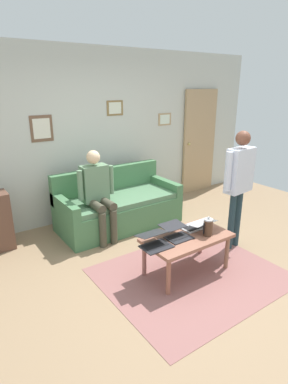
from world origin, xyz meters
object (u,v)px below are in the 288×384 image
at_px(interior_door, 199,142).
at_px(person_standing, 239,176).
at_px(couch, 118,207).
at_px(laptop_left, 177,233).
at_px(laptop_right, 155,242).
at_px(laptop_center, 197,225).
at_px(coffee_table, 187,241).
at_px(french_press, 208,227).
at_px(person_seated, 98,190).

relative_size(interior_door, person_standing, 1.29).
height_order(couch, laptop_left, couch).
height_order(laptop_left, laptop_right, laptop_right).
relative_size(couch, person_standing, 1.17).
bearing_deg(laptop_left, laptop_center, -175.20).
bearing_deg(coffee_table, laptop_right, -4.30).
xyz_separation_m(laptop_center, laptop_right, (0.68, 0.05, 0.00)).
xyz_separation_m(laptop_center, person_standing, (-0.71, -0.00, 0.51)).
xyz_separation_m(interior_door, laptop_center, (2.06, 2.11, -0.52)).
xyz_separation_m(french_press, person_standing, (-0.73, -0.20, 0.45)).
bearing_deg(coffee_table, laptop_center, -159.02).
height_order(laptop_left, person_seated, person_seated).
bearing_deg(laptop_left, person_standing, -178.22).
distance_m(coffee_table, person_standing, 1.13).
bearing_deg(couch, interior_door, -165.69).
distance_m(couch, laptop_right, 1.66).
distance_m(couch, french_press, 1.76).
bearing_deg(person_standing, french_press, 15.70).
bearing_deg(person_seated, coffee_table, 107.45).
height_order(coffee_table, person_standing, person_standing).
relative_size(laptop_right, person_standing, 0.21).
distance_m(laptop_left, laptop_right, 0.33).
distance_m(laptop_left, laptop_center, 0.34).
relative_size(laptop_center, laptop_right, 1.05).
relative_size(laptop_left, person_standing, 0.21).
bearing_deg(laptop_center, laptop_left, 4.80).
xyz_separation_m(laptop_left, laptop_center, (-0.34, -0.03, -0.00)).
height_order(interior_door, laptop_left, interior_door).
relative_size(interior_door, laptop_left, 6.20).
relative_size(laptop_left, laptop_right, 1.00).
height_order(couch, laptop_right, couch).
distance_m(couch, laptop_center, 1.56).
height_order(laptop_center, person_seated, person_seated).
distance_m(interior_door, laptop_left, 3.26).
xyz_separation_m(laptop_right, person_standing, (-1.39, -0.06, 0.51)).
xyz_separation_m(laptop_left, french_press, (-0.33, 0.17, 0.06)).
height_order(interior_door, coffee_table, interior_door).
bearing_deg(person_standing, laptop_left, 1.78).
xyz_separation_m(couch, person_standing, (-0.93, 1.52, 0.71)).
height_order(laptop_right, french_press, french_press).
bearing_deg(laptop_center, coffee_table, 20.98).
bearing_deg(coffee_table, laptop_left, -27.53).
bearing_deg(laptop_left, coffee_table, 152.47).
xyz_separation_m(interior_door, person_standing, (1.35, 2.11, -0.00)).
bearing_deg(french_press, coffee_table, -28.09).
bearing_deg(laptop_right, interior_door, -141.64).
bearing_deg(person_seated, interior_door, -163.50).
distance_m(person_standing, person_seated, 1.92).
bearing_deg(couch, person_seated, 26.78).
bearing_deg(person_standing, person_seated, -43.31).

